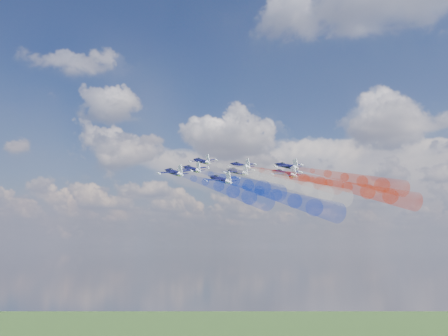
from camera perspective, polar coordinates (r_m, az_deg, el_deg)
The scene contains 16 objects.
jet_lead at distance 177.91m, azimuth -2.52°, elevation 0.78°, with size 10.82×13.52×3.61m, color black, non-canonical shape.
trail_lead at distance 154.34m, azimuth 2.06°, elevation -0.30°, with size 4.51×42.48×4.51m, color white, non-canonical shape.
jet_inner_left at distance 162.85m, azimuth -3.64°, elevation -0.12°, with size 10.82×13.52×3.61m, color black, non-canonical shape.
trail_inner_left at distance 139.11m, azimuth 1.25°, elevation -1.46°, with size 4.51×42.48×4.51m, color #1835CD, non-canonical shape.
jet_inner_right at distance 171.98m, azimuth 1.88°, elevation 0.28°, with size 10.82×13.52×3.61m, color black, non-canonical shape.
trail_inner_right at distance 149.63m, azimuth 7.30°, elevation -0.91°, with size 4.51×42.48×4.51m, color red, non-canonical shape.
jet_outer_left at distance 148.33m, azimuth -5.69°, elevation -0.50°, with size 10.82×13.52×3.61m, color black, non-canonical shape.
trail_outer_left at distance 124.19m, azimuth -0.62°, elevation -2.08°, with size 4.51×42.48×4.51m, color #1835CD, non-canonical shape.
jet_center_third at distance 156.40m, azimuth 1.52°, elevation -0.41°, with size 10.82×13.52×3.61m, color black, non-canonical shape.
trail_center_third at distance 134.07m, azimuth 7.51°, elevation -1.86°, with size 4.51×42.48×4.51m, color white, non-canonical shape.
jet_outer_right at distance 167.27m, azimuth 7.12°, elevation 0.22°, with size 10.82×13.52×3.61m, color black, non-canonical shape.
trail_outer_right at distance 146.54m, azimuth 13.46°, elevation -1.01°, with size 4.51×42.48×4.51m, color red, non-canonical shape.
jet_rear_left at distance 141.87m, azimuth -0.41°, elevation -1.31°, with size 10.82×13.52×3.61m, color black, non-canonical shape.
trail_rear_left at distance 119.16m, azimuth 5.96°, elevation -3.11°, with size 4.51×42.48×4.51m, color #1835CD, non-canonical shape.
jet_rear_right at distance 152.25m, azimuth 6.83°, elevation -0.62°, with size 10.82×13.52×3.61m, color black, non-canonical shape.
trail_rear_right at distance 131.58m, azimuth 13.84°, elevation -2.12°, with size 4.51×42.48×4.51m, color red, non-canonical shape.
Camera 1 is at (75.21, -130.59, 126.98)m, focal length 40.38 mm.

